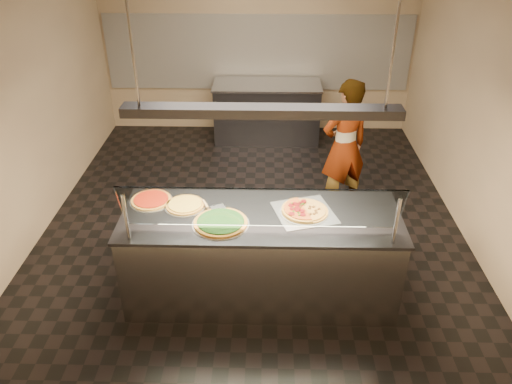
{
  "coord_description": "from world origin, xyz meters",
  "views": [
    {
      "loc": [
        0.16,
        -5.05,
        3.46
      ],
      "look_at": [
        0.06,
        -0.94,
        1.02
      ],
      "focal_mm": 35.0,
      "sensor_mm": 36.0,
      "label": 1
    }
  ],
  "objects_px": {
    "serving_counter": "(261,255)",
    "sneeze_guard": "(261,208)",
    "perforated_tray": "(304,212)",
    "heat_lamp_housing": "(262,111)",
    "half_pizza_sausage": "(316,210)",
    "pizza_cheese": "(185,205)",
    "prep_table": "(267,112)",
    "pizza_tomato": "(151,200)",
    "pizza_spatula": "(211,205)",
    "half_pizza_pepperoni": "(294,209)",
    "worker": "(344,147)",
    "pizza_spinach": "(221,222)"
  },
  "relations": [
    {
      "from": "half_pizza_sausage",
      "to": "pizza_cheese",
      "type": "distance_m",
      "value": 1.23
    },
    {
      "from": "serving_counter",
      "to": "worker",
      "type": "xyz_separation_m",
      "value": [
        0.99,
        1.67,
        0.38
      ]
    },
    {
      "from": "pizza_spinach",
      "to": "pizza_spatula",
      "type": "bearing_deg",
      "value": 113.54
    },
    {
      "from": "pizza_spinach",
      "to": "heat_lamp_housing",
      "type": "xyz_separation_m",
      "value": [
        0.36,
        0.14,
        1.0
      ]
    },
    {
      "from": "half_pizza_pepperoni",
      "to": "pizza_cheese",
      "type": "xyz_separation_m",
      "value": [
        -1.02,
        0.09,
        -0.02
      ]
    },
    {
      "from": "perforated_tray",
      "to": "pizza_spinach",
      "type": "relative_size",
      "value": 1.24
    },
    {
      "from": "half_pizza_sausage",
      "to": "worker",
      "type": "relative_size",
      "value": 0.28
    },
    {
      "from": "sneeze_guard",
      "to": "pizza_spatula",
      "type": "distance_m",
      "value": 0.72
    },
    {
      "from": "heat_lamp_housing",
      "to": "pizza_spinach",
      "type": "bearing_deg",
      "value": -158.23
    },
    {
      "from": "sneeze_guard",
      "to": "pizza_spinach",
      "type": "height_order",
      "value": "sneeze_guard"
    },
    {
      "from": "serving_counter",
      "to": "perforated_tray",
      "type": "xyz_separation_m",
      "value": [
        0.4,
        0.06,
        0.47
      ]
    },
    {
      "from": "pizza_cheese",
      "to": "prep_table",
      "type": "relative_size",
      "value": 0.23
    },
    {
      "from": "sneeze_guard",
      "to": "heat_lamp_housing",
      "type": "distance_m",
      "value": 0.8
    },
    {
      "from": "perforated_tray",
      "to": "worker",
      "type": "relative_size",
      "value": 0.38
    },
    {
      "from": "worker",
      "to": "pizza_spinach",
      "type": "bearing_deg",
      "value": 28.92
    },
    {
      "from": "pizza_spatula",
      "to": "pizza_spinach",
      "type": "bearing_deg",
      "value": -66.46
    },
    {
      "from": "pizza_tomato",
      "to": "heat_lamp_housing",
      "type": "xyz_separation_m",
      "value": [
        1.06,
        -0.23,
        1.01
      ]
    },
    {
      "from": "half_pizza_pepperoni",
      "to": "pizza_cheese",
      "type": "relative_size",
      "value": 1.2
    },
    {
      "from": "half_pizza_sausage",
      "to": "heat_lamp_housing",
      "type": "bearing_deg",
      "value": -173.37
    },
    {
      "from": "prep_table",
      "to": "heat_lamp_housing",
      "type": "relative_size",
      "value": 0.74
    },
    {
      "from": "pizza_tomato",
      "to": "heat_lamp_housing",
      "type": "bearing_deg",
      "value": -12.32
    },
    {
      "from": "pizza_cheese",
      "to": "heat_lamp_housing",
      "type": "relative_size",
      "value": 0.17
    },
    {
      "from": "sneeze_guard",
      "to": "half_pizza_pepperoni",
      "type": "distance_m",
      "value": 0.57
    },
    {
      "from": "pizza_cheese",
      "to": "heat_lamp_housing",
      "type": "distance_m",
      "value": 1.25
    },
    {
      "from": "serving_counter",
      "to": "half_pizza_pepperoni",
      "type": "distance_m",
      "value": 0.59
    },
    {
      "from": "sneeze_guard",
      "to": "pizza_spatula",
      "type": "relative_size",
      "value": 9.37
    },
    {
      "from": "serving_counter",
      "to": "pizza_cheese",
      "type": "bearing_deg",
      "value": 168.31
    },
    {
      "from": "half_pizza_sausage",
      "to": "pizza_cheese",
      "type": "relative_size",
      "value": 1.2
    },
    {
      "from": "pizza_tomato",
      "to": "pizza_spatula",
      "type": "bearing_deg",
      "value": -10.76
    },
    {
      "from": "sneeze_guard",
      "to": "pizza_spatula",
      "type": "bearing_deg",
      "value": 135.73
    },
    {
      "from": "perforated_tray",
      "to": "pizza_spinach",
      "type": "height_order",
      "value": "pizza_spinach"
    },
    {
      "from": "sneeze_guard",
      "to": "heat_lamp_housing",
      "type": "xyz_separation_m",
      "value": [
        -0.0,
        0.34,
        0.72
      ]
    },
    {
      "from": "serving_counter",
      "to": "pizza_tomato",
      "type": "relative_size",
      "value": 6.3
    },
    {
      "from": "half_pizza_pepperoni",
      "to": "sneeze_guard",
      "type": "bearing_deg",
      "value": -126.6
    },
    {
      "from": "serving_counter",
      "to": "half_pizza_pepperoni",
      "type": "xyz_separation_m",
      "value": [
        0.3,
        0.06,
        0.5
      ]
    },
    {
      "from": "half_pizza_pepperoni",
      "to": "pizza_tomato",
      "type": "relative_size",
      "value": 1.14
    },
    {
      "from": "pizza_cheese",
      "to": "serving_counter",
      "type": "bearing_deg",
      "value": -11.69
    },
    {
      "from": "serving_counter",
      "to": "half_pizza_sausage",
      "type": "height_order",
      "value": "half_pizza_sausage"
    },
    {
      "from": "serving_counter",
      "to": "half_pizza_sausage",
      "type": "distance_m",
      "value": 0.71
    },
    {
      "from": "worker",
      "to": "pizza_spatula",
      "type": "bearing_deg",
      "value": 22.17
    },
    {
      "from": "perforated_tray",
      "to": "heat_lamp_housing",
      "type": "xyz_separation_m",
      "value": [
        -0.4,
        -0.06,
        1.01
      ]
    },
    {
      "from": "half_pizza_pepperoni",
      "to": "pizza_spinach",
      "type": "xyz_separation_m",
      "value": [
        -0.66,
        -0.21,
        -0.02
      ]
    },
    {
      "from": "pizza_spinach",
      "to": "serving_counter",
      "type": "bearing_deg",
      "value": 21.77
    },
    {
      "from": "serving_counter",
      "to": "sneeze_guard",
      "type": "relative_size",
      "value": 1.1
    },
    {
      "from": "perforated_tray",
      "to": "worker",
      "type": "xyz_separation_m",
      "value": [
        0.58,
        1.61,
        -0.09
      ]
    },
    {
      "from": "serving_counter",
      "to": "pizza_spatula",
      "type": "xyz_separation_m",
      "value": [
        -0.48,
        0.12,
        0.49
      ]
    },
    {
      "from": "sneeze_guard",
      "to": "half_pizza_sausage",
      "type": "height_order",
      "value": "sneeze_guard"
    },
    {
      "from": "half_pizza_sausage",
      "to": "pizza_spinach",
      "type": "relative_size",
      "value": 0.91
    },
    {
      "from": "worker",
      "to": "heat_lamp_housing",
      "type": "distance_m",
      "value": 2.23
    },
    {
      "from": "serving_counter",
      "to": "heat_lamp_housing",
      "type": "distance_m",
      "value": 1.48
    }
  ]
}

